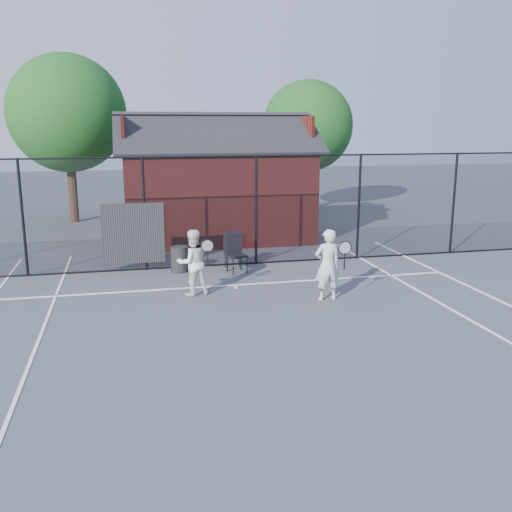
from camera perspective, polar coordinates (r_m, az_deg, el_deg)
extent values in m
plane|color=#4E5259|center=(11.02, 0.73, -7.14)|extent=(80.00, 80.00, 0.00)
cube|color=white|center=(13.81, -2.19, -2.91)|extent=(11.00, 0.06, 0.01)
cube|color=white|center=(9.06, -22.81, -12.82)|extent=(0.06, 18.00, 0.01)
cube|color=white|center=(13.67, -2.08, -3.08)|extent=(0.06, 0.30, 0.01)
cylinder|color=black|center=(15.44, -22.29, 3.50)|extent=(0.07, 0.07, 3.00)
cylinder|color=black|center=(15.23, -11.09, 4.12)|extent=(0.07, 0.07, 3.00)
cylinder|color=black|center=(15.61, 0.01, 4.57)|extent=(0.07, 0.07, 3.00)
cylinder|color=black|center=(16.53, 10.24, 4.84)|extent=(0.07, 0.07, 3.00)
cylinder|color=black|center=(17.91, 19.15, 4.95)|extent=(0.07, 0.07, 3.00)
cylinder|color=black|center=(15.27, -3.70, 9.91)|extent=(22.00, 0.04, 0.04)
cylinder|color=black|center=(15.71, -3.55, -0.87)|extent=(22.00, 0.04, 0.04)
cube|color=black|center=(15.42, -3.62, 4.44)|extent=(22.00, 3.00, 0.01)
cube|color=black|center=(15.29, -12.13, 2.20)|extent=(1.60, 0.04, 1.60)
cube|color=maroon|center=(19.41, -4.08, 6.21)|extent=(6.00, 4.00, 3.00)
cube|color=black|center=(18.29, -3.69, 12.18)|extent=(6.50, 2.36, 1.32)
cube|color=black|center=(20.27, -4.62, 12.25)|extent=(6.50, 2.36, 1.32)
cube|color=maroon|center=(19.05, -13.17, 11.91)|extent=(0.10, 2.80, 1.06)
cube|color=maroon|center=(19.94, 4.43, 12.24)|extent=(0.10, 2.80, 1.06)
cylinder|color=#352715|center=(23.78, -17.86, 6.30)|extent=(0.36, 0.36, 2.52)
sphere|color=#144816|center=(23.64, -18.36, 13.38)|extent=(4.48, 4.48, 4.48)
cylinder|color=#352715|center=(25.94, 5.08, 7.07)|extent=(0.36, 0.36, 2.23)
sphere|color=#144816|center=(25.80, 5.20, 12.83)|extent=(3.97, 3.97, 3.97)
imported|color=silver|center=(12.59, 7.16, -0.88)|extent=(0.59, 0.40, 1.59)
torus|color=black|center=(12.29, 8.88, 0.81)|extent=(0.31, 0.03, 0.31)
cylinder|color=black|center=(12.36, 8.83, -0.53)|extent=(0.03, 0.03, 0.38)
imported|color=white|center=(12.94, -6.37, -0.65)|extent=(0.84, 0.72, 1.51)
torus|color=black|center=(12.59, -4.89, 1.02)|extent=(0.30, 0.02, 0.30)
cylinder|color=black|center=(12.65, -4.87, -0.23)|extent=(0.03, 0.03, 0.36)
cube|color=black|center=(14.87, -1.93, 0.20)|extent=(0.58, 0.60, 0.99)
cube|color=black|center=(15.27, -2.28, 0.49)|extent=(0.47, 0.49, 0.97)
cylinder|color=black|center=(15.11, -7.65, -0.32)|extent=(0.50, 0.50, 0.68)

